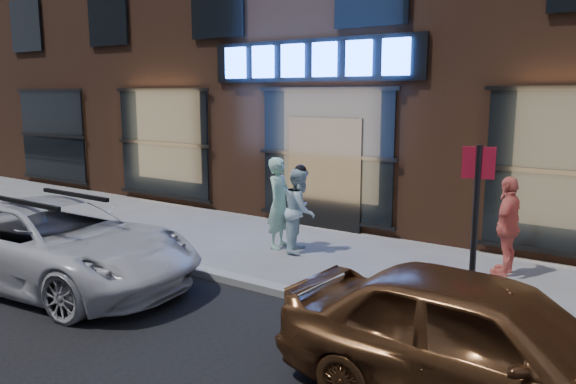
# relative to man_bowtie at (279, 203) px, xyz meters

# --- Properties ---
(ground) EXTENTS (90.00, 90.00, 0.00)m
(ground) POSITION_rel_man_bowtie_xyz_m (-0.11, -2.09, -0.86)
(ground) COLOR slate
(ground) RESTS_ON ground
(curb) EXTENTS (60.00, 0.25, 0.12)m
(curb) POSITION_rel_man_bowtie_xyz_m (-0.11, -2.09, -0.80)
(curb) COLOR gray
(curb) RESTS_ON ground
(storefront_building) EXTENTS (30.20, 8.28, 10.30)m
(storefront_building) POSITION_rel_man_bowtie_xyz_m (-0.11, 5.90, 4.28)
(storefront_building) COLOR #54301E
(storefront_building) RESTS_ON ground
(man_bowtie) EXTENTS (0.51, 0.69, 1.73)m
(man_bowtie) POSITION_rel_man_bowtie_xyz_m (0.00, 0.00, 0.00)
(man_bowtie) COLOR #B4EDCF
(man_bowtie) RESTS_ON ground
(man_cap) EXTENTS (0.83, 0.93, 1.57)m
(man_cap) POSITION_rel_man_bowtie_xyz_m (0.47, 0.00, -0.08)
(man_cap) COLOR silver
(man_cap) RESTS_ON ground
(passerby) EXTENTS (0.43, 0.96, 1.61)m
(passerby) POSITION_rel_man_bowtie_xyz_m (3.97, 0.80, -0.06)
(passerby) COLOR #F67865
(passerby) RESTS_ON ground
(white_suv) EXTENTS (4.91, 2.69, 1.30)m
(white_suv) POSITION_rel_man_bowtie_xyz_m (-1.57, -3.69, -0.21)
(white_suv) COLOR silver
(white_suv) RESTS_ON ground
(gold_sedan) EXTENTS (3.97, 1.75, 1.33)m
(gold_sedan) POSITION_rel_man_bowtie_xyz_m (4.81, -3.54, -0.20)
(gold_sedan) COLOR brown
(gold_sedan) RESTS_ON ground
(sign_post) EXTENTS (0.37, 0.13, 2.33)m
(sign_post) POSITION_rel_man_bowtie_xyz_m (4.21, -1.93, 0.54)
(sign_post) COLOR #262628
(sign_post) RESTS_ON ground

